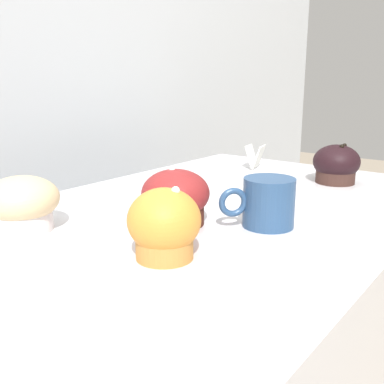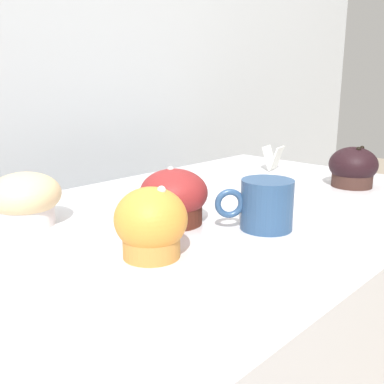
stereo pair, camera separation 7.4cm
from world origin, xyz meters
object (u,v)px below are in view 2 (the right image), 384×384
at_px(muffin_back_right, 353,168).
at_px(coffee_cup, 266,203).
at_px(muffin_front_center, 174,198).
at_px(muffin_back_left, 25,199).
at_px(muffin_front_left, 151,224).

xyz_separation_m(muffin_back_right, coffee_cup, (-0.36, -0.03, 0.00)).
distance_m(muffin_front_center, muffin_back_right, 0.45).
xyz_separation_m(muffin_back_left, coffee_cup, (0.24, -0.28, -0.00)).
xyz_separation_m(muffin_back_left, muffin_back_right, (0.61, -0.26, -0.00)).
distance_m(muffin_back_left, muffin_back_right, 0.66).
bearing_deg(muffin_back_left, muffin_back_right, -23.15).
xyz_separation_m(muffin_front_center, coffee_cup, (0.08, -0.12, -0.00)).
height_order(muffin_front_left, coffee_cup, muffin_front_left).
relative_size(muffin_back_left, muffin_back_right, 1.11).
xyz_separation_m(muffin_front_center, muffin_back_left, (-0.17, 0.16, 0.00)).
height_order(muffin_front_center, muffin_back_right, muffin_front_center).
xyz_separation_m(muffin_front_center, muffin_back_right, (0.44, -0.10, -0.00)).
bearing_deg(muffin_back_left, muffin_front_left, -78.46).
relative_size(muffin_front_left, coffee_cup, 0.91).
height_order(muffin_back_left, coffee_cup, muffin_back_left).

